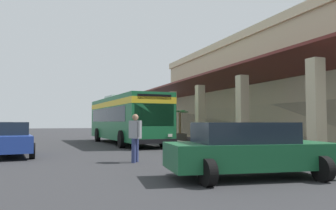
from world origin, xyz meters
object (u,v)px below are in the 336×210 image
object	(u,v)px
pedestrian	(135,135)
potted_palm	(180,133)
parked_sedan_green	(249,150)
parked_sedan_tan	(0,133)
transit_bus	(125,116)
parked_sedan_blue	(7,139)

from	to	relation	value
pedestrian	potted_palm	distance (m)	15.32
parked_sedan_green	parked_sedan_tan	world-z (taller)	same
transit_bus	pedestrian	xyz separation A→B (m)	(10.54, -2.06, -0.85)
potted_palm	parked_sedan_blue	bearing A→B (deg)	-51.45
parked_sedan_green	parked_sedan_blue	distance (m)	10.66
parked_sedan_green	parked_sedan_blue	bearing A→B (deg)	-141.90
parked_sedan_tan	pedestrian	bearing A→B (deg)	24.17
parked_sedan_tan	parked_sedan_blue	distance (m)	9.44
transit_bus	parked_sedan_green	distance (m)	14.98
parked_sedan_tan	pedestrian	xyz separation A→B (m)	(13.33, 5.98, 0.25)
transit_bus	parked_sedan_tan	bearing A→B (deg)	-109.13
parked_sedan_green	parked_sedan_blue	xyz separation A→B (m)	(-8.39, -6.58, 0.00)
transit_bus	pedestrian	world-z (taller)	transit_bus
parked_sedan_blue	transit_bus	bearing A→B (deg)	134.41
parked_sedan_blue	pedestrian	bearing A→B (deg)	49.27
transit_bus	parked_sedan_green	size ratio (longest dim) A/B	2.46
pedestrian	parked_sedan_blue	bearing A→B (deg)	-130.73
parked_sedan_tan	pedestrian	distance (m)	14.61
pedestrian	parked_sedan_green	bearing A→B (deg)	23.87
parked_sedan_tan	parked_sedan_blue	size ratio (longest dim) A/B	0.99
parked_sedan_green	pedestrian	distance (m)	4.82
parked_sedan_blue	potted_palm	distance (m)	15.23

